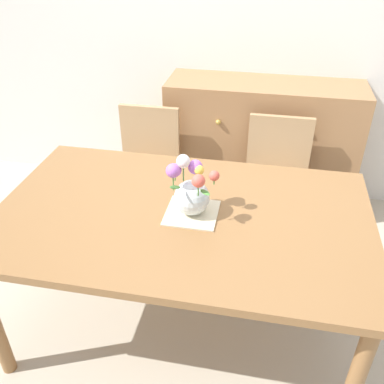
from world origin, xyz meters
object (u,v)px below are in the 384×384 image
(chair_right, at_px, (276,175))
(dresser, at_px, (260,147))
(flower_vase, at_px, (191,190))
(dining_table, at_px, (182,226))
(chair_left, at_px, (147,163))

(chair_right, bearing_deg, dresser, -73.50)
(flower_vase, bearing_deg, chair_right, 65.35)
(dining_table, height_order, chair_left, chair_left)
(dining_table, distance_m, flower_vase, 0.21)
(chair_left, height_order, chair_right, same)
(chair_left, relative_size, dresser, 0.64)
(chair_right, bearing_deg, flower_vase, 65.35)
(dining_table, xyz_separation_m, chair_right, (0.45, 0.89, -0.18))
(chair_right, distance_m, flower_vase, 1.05)
(dresser, bearing_deg, chair_right, -73.50)
(chair_left, relative_size, flower_vase, 3.18)
(chair_right, xyz_separation_m, flower_vase, (-0.41, -0.89, 0.39))
(chair_left, bearing_deg, flower_vase, 119.14)
(chair_right, bearing_deg, chair_left, 0.00)
(chair_right, relative_size, flower_vase, 3.18)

